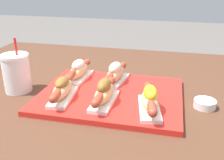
% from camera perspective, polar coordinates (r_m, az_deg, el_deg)
% --- Properties ---
extents(serving_tray, '(0.48, 0.38, 0.02)m').
position_cam_1_polar(serving_tray, '(0.91, -0.29, -3.34)').
color(serving_tray, red).
rests_on(serving_tray, patio_table).
extents(hot_dog_0, '(0.08, 0.20, 0.07)m').
position_cam_1_polar(hot_dog_0, '(0.86, -10.73, -1.93)').
color(hot_dog_0, white).
rests_on(hot_dog_0, serving_tray).
extents(hot_dog_1, '(0.06, 0.20, 0.08)m').
position_cam_1_polar(hot_dog_1, '(0.82, -1.72, -2.76)').
color(hot_dog_1, white).
rests_on(hot_dog_1, serving_tray).
extents(hot_dog_2, '(0.09, 0.20, 0.08)m').
position_cam_1_polar(hot_dog_2, '(0.78, 8.24, -4.26)').
color(hot_dog_2, white).
rests_on(hot_dog_2, serving_tray).
extents(hot_dog_3, '(0.07, 0.20, 0.08)m').
position_cam_1_polar(hot_dog_3, '(1.01, -7.30, 2.05)').
color(hot_dog_3, white).
rests_on(hot_dog_3, serving_tray).
extents(hot_dog_4, '(0.08, 0.20, 0.08)m').
position_cam_1_polar(hot_dog_4, '(0.97, 0.68, 1.35)').
color(hot_dog_4, white).
rests_on(hot_dog_4, serving_tray).
extents(sauce_bowl, '(0.07, 0.07, 0.03)m').
position_cam_1_polar(sauce_bowl, '(0.89, 19.56, -4.81)').
color(sauce_bowl, silver).
rests_on(sauce_bowl, patio_table).
extents(drink_cup, '(0.10, 0.10, 0.20)m').
position_cam_1_polar(drink_cup, '(1.00, -20.06, 1.45)').
color(drink_cup, white).
rests_on(drink_cup, patio_table).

